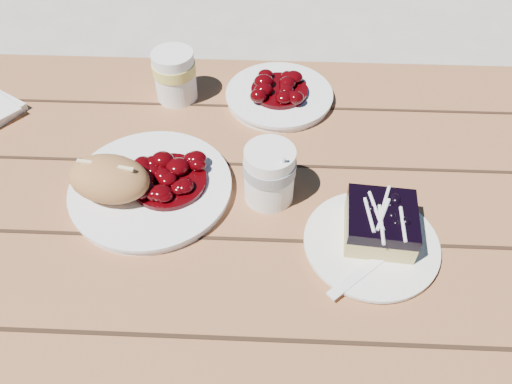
{
  "coord_description": "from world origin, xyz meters",
  "views": [
    {
      "loc": [
        -0.08,
        -0.53,
        1.36
      ],
      "look_at": [
        -0.11,
        -0.04,
        0.81
      ],
      "focal_mm": 35.0,
      "sensor_mm": 36.0,
      "label": 1
    }
  ],
  "objects_px": {
    "second_plate": "(279,96)",
    "blueberry_cake": "(380,223)",
    "picnic_table": "(314,259)",
    "main_plate": "(151,188)",
    "bread_roll": "(109,179)",
    "coffee_cup": "(269,175)",
    "second_cup": "(175,76)",
    "dessert_plate": "(371,244)"
  },
  "relations": [
    {
      "from": "second_plate",
      "to": "blueberry_cake",
      "type": "bearing_deg",
      "value": -65.73
    },
    {
      "from": "blueberry_cake",
      "to": "main_plate",
      "type": "bearing_deg",
      "value": 172.5
    },
    {
      "from": "main_plate",
      "to": "bread_roll",
      "type": "height_order",
      "value": "bread_roll"
    },
    {
      "from": "bread_roll",
      "to": "coffee_cup",
      "type": "relative_size",
      "value": 1.31
    },
    {
      "from": "main_plate",
      "to": "second_cup",
      "type": "relative_size",
      "value": 2.6
    },
    {
      "from": "blueberry_cake",
      "to": "second_cup",
      "type": "bearing_deg",
      "value": 141.52
    },
    {
      "from": "dessert_plate",
      "to": "coffee_cup",
      "type": "xyz_separation_m",
      "value": [
        -0.15,
        0.09,
        0.04
      ]
    },
    {
      "from": "second_plate",
      "to": "second_cup",
      "type": "bearing_deg",
      "value": 179.87
    },
    {
      "from": "second_cup",
      "to": "second_plate",
      "type": "bearing_deg",
      "value": -0.13
    },
    {
      "from": "second_plate",
      "to": "coffee_cup",
      "type": "bearing_deg",
      "value": -93.09
    },
    {
      "from": "picnic_table",
      "to": "blueberry_cake",
      "type": "relative_size",
      "value": 18.58
    },
    {
      "from": "picnic_table",
      "to": "second_plate",
      "type": "distance_m",
      "value": 0.32
    },
    {
      "from": "blueberry_cake",
      "to": "second_cup",
      "type": "relative_size",
      "value": 1.09
    },
    {
      "from": "blueberry_cake",
      "to": "second_cup",
      "type": "height_order",
      "value": "second_cup"
    },
    {
      "from": "dessert_plate",
      "to": "second_cup",
      "type": "distance_m",
      "value": 0.49
    },
    {
      "from": "main_plate",
      "to": "dessert_plate",
      "type": "bearing_deg",
      "value": -15.31
    },
    {
      "from": "bread_roll",
      "to": "picnic_table",
      "type": "bearing_deg",
      "value": 1.6
    },
    {
      "from": "second_plate",
      "to": "second_cup",
      "type": "relative_size",
      "value": 2.06
    },
    {
      "from": "second_plate",
      "to": "dessert_plate",
      "type": "bearing_deg",
      "value": -68.06
    },
    {
      "from": "coffee_cup",
      "to": "second_plate",
      "type": "relative_size",
      "value": 0.49
    },
    {
      "from": "bread_roll",
      "to": "dessert_plate",
      "type": "bearing_deg",
      "value": -10.56
    },
    {
      "from": "bread_roll",
      "to": "second_plate",
      "type": "distance_m",
      "value": 0.38
    },
    {
      "from": "picnic_table",
      "to": "blueberry_cake",
      "type": "xyz_separation_m",
      "value": [
        0.08,
        -0.07,
        0.2
      ]
    },
    {
      "from": "bread_roll",
      "to": "coffee_cup",
      "type": "distance_m",
      "value": 0.25
    },
    {
      "from": "picnic_table",
      "to": "main_plate",
      "type": "distance_m",
      "value": 0.33
    },
    {
      "from": "dessert_plate",
      "to": "picnic_table",
      "type": "bearing_deg",
      "value": 128.77
    },
    {
      "from": "blueberry_cake",
      "to": "coffee_cup",
      "type": "distance_m",
      "value": 0.18
    },
    {
      "from": "blueberry_cake",
      "to": "picnic_table",
      "type": "bearing_deg",
      "value": 143.42
    },
    {
      "from": "dessert_plate",
      "to": "coffee_cup",
      "type": "bearing_deg",
      "value": 148.56
    },
    {
      "from": "picnic_table",
      "to": "second_plate",
      "type": "relative_size",
      "value": 9.85
    },
    {
      "from": "main_plate",
      "to": "dessert_plate",
      "type": "relative_size",
      "value": 1.32
    },
    {
      "from": "main_plate",
      "to": "second_plate",
      "type": "xyz_separation_m",
      "value": [
        0.21,
        0.25,
        0.0
      ]
    },
    {
      "from": "main_plate",
      "to": "coffee_cup",
      "type": "xyz_separation_m",
      "value": [
        0.19,
        -0.0,
        0.04
      ]
    },
    {
      "from": "picnic_table",
      "to": "dessert_plate",
      "type": "height_order",
      "value": "dessert_plate"
    },
    {
      "from": "bread_roll",
      "to": "second_cup",
      "type": "xyz_separation_m",
      "value": [
        0.06,
        0.27,
        -0.0
      ]
    },
    {
      "from": "coffee_cup",
      "to": "bread_roll",
      "type": "bearing_deg",
      "value": -175.48
    },
    {
      "from": "second_cup",
      "to": "bread_roll",
      "type": "bearing_deg",
      "value": -102.36
    },
    {
      "from": "main_plate",
      "to": "bread_roll",
      "type": "bearing_deg",
      "value": -160.02
    },
    {
      "from": "main_plate",
      "to": "second_plate",
      "type": "height_order",
      "value": "same"
    },
    {
      "from": "picnic_table",
      "to": "second_cup",
      "type": "distance_m",
      "value": 0.44
    },
    {
      "from": "main_plate",
      "to": "coffee_cup",
      "type": "height_order",
      "value": "coffee_cup"
    },
    {
      "from": "picnic_table",
      "to": "dessert_plate",
      "type": "relative_size",
      "value": 10.3
    }
  ]
}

